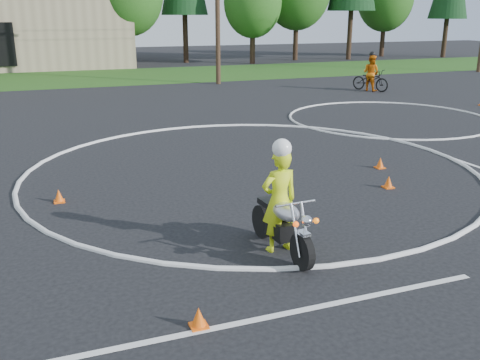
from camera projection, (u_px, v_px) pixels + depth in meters
name	position (u px, v px, depth m)	size (l,w,h in m)	color
ground	(300.00, 205.00, 11.91)	(120.00, 120.00, 0.00)	black
grass_strip	(120.00, 77.00, 36.05)	(120.00, 10.00, 0.02)	#1E4714
course_markings	(300.00, 151.00, 16.52)	(19.05, 19.05, 0.12)	silver
primary_motorcycle	(282.00, 225.00, 9.37)	(0.74, 2.12, 1.11)	black
rider_primary_grp	(279.00, 198.00, 9.35)	(0.71, 0.49, 2.06)	#CEE718
rider_second_grp	(371.00, 77.00, 29.27)	(1.63, 2.34, 2.13)	black
traffic_cones	(344.00, 167.00, 14.35)	(19.23, 13.30, 0.30)	#FE5D0D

